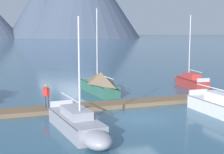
{
  "coord_description": "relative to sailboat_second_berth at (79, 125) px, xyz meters",
  "views": [
    {
      "loc": [
        -8.49,
        -20.05,
        5.86
      ],
      "look_at": [
        0.0,
        6.0,
        2.0
      ],
      "focal_mm": 53.76,
      "sensor_mm": 36.0,
      "label": 1
    }
  ],
  "objects": [
    {
      "name": "dock",
      "position": [
        4.58,
        6.08,
        -0.43
      ],
      "size": [
        25.3,
        2.77,
        0.3
      ],
      "color": "brown",
      "rests_on": "ground"
    },
    {
      "name": "person_on_dock",
      "position": [
        -1.08,
        5.93,
        0.68
      ],
      "size": [
        0.44,
        0.44,
        1.69
      ],
      "color": "#384256",
      "rests_on": "dock"
    },
    {
      "name": "sailboat_mid_dock_port",
      "position": [
        4.46,
        11.67,
        0.39
      ],
      "size": [
        2.34,
        7.0,
        7.82
      ],
      "color": "#336B56",
      "rests_on": "ground"
    },
    {
      "name": "mountain_shoulder_ridge",
      "position": [
        28.24,
        240.97,
        23.65
      ],
      "size": [
        57.83,
        57.83,
        47.49
      ],
      "color": "#424C60",
      "rests_on": "ground"
    },
    {
      "name": "sailboat_second_berth",
      "position": [
        0.0,
        0.0,
        0.0
      ],
      "size": [
        2.42,
        7.25,
        6.58
      ],
      "color": "#93939E",
      "rests_on": "ground"
    },
    {
      "name": "ground_plane",
      "position": [
        4.58,
        2.08,
        -0.58
      ],
      "size": [
        700.0,
        700.0,
        0.0
      ],
      "primitive_type": "plane",
      "color": "#335B75"
    },
    {
      "name": "sailboat_far_berth",
      "position": [
        14.4,
        12.23,
        0.02
      ],
      "size": [
        1.87,
        6.29,
        7.37
      ],
      "color": "#B2332D",
      "rests_on": "ground"
    }
  ]
}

